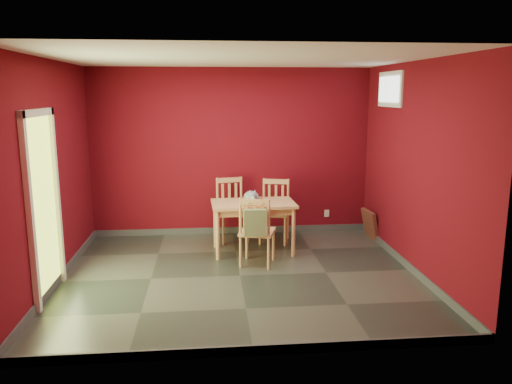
{
  "coord_description": "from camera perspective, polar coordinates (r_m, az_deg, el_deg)",
  "views": [
    {
      "loc": [
        -0.38,
        -6.05,
        2.3
      ],
      "look_at": [
        0.25,
        0.45,
        1.0
      ],
      "focal_mm": 35.0,
      "sensor_mm": 36.0,
      "label": 1
    }
  ],
  "objects": [
    {
      "name": "chair_far_left",
      "position": [
        7.9,
        -2.79,
        -1.92
      ],
      "size": [
        0.54,
        0.54,
        0.98
      ],
      "color": "tan",
      "rests_on": "ground"
    },
    {
      "name": "picture_frame",
      "position": [
        8.22,
        12.9,
        -3.61
      ],
      "size": [
        0.19,
        0.47,
        0.46
      ],
      "color": "brown",
      "rests_on": "ground"
    },
    {
      "name": "chair_far_right",
      "position": [
        7.82,
        2.15,
        -2.08
      ],
      "size": [
        0.55,
        0.55,
        0.97
      ],
      "color": "tan",
      "rests_on": "ground"
    },
    {
      "name": "doorway",
      "position": [
        6.06,
        -23.19,
        -0.85
      ],
      "size": [
        0.06,
        1.01,
        2.13
      ],
      "color": "#B7D838",
      "rests_on": "ground"
    },
    {
      "name": "window",
      "position": [
        7.51,
        15.05,
        11.27
      ],
      "size": [
        0.05,
        0.9,
        0.5
      ],
      "color": "white",
      "rests_on": "room_shell"
    },
    {
      "name": "chair_near",
      "position": [
        6.72,
        0.08,
        -4.42
      ],
      "size": [
        0.55,
        0.55,
        0.95
      ],
      "color": "tan",
      "rests_on": "ground"
    },
    {
      "name": "tote_bag",
      "position": [
        6.46,
        -0.11,
        -3.5
      ],
      "size": [
        0.29,
        0.18,
        0.42
      ],
      "color": "#748454",
      "rests_on": "chair_near"
    },
    {
      "name": "table_runner",
      "position": [
        7.1,
        -0.23,
        -1.83
      ],
      "size": [
        0.37,
        0.73,
        0.37
      ],
      "color": "#975126",
      "rests_on": "dining_table"
    },
    {
      "name": "outlet_plate",
      "position": [
        8.51,
        8.08,
        -2.43
      ],
      "size": [
        0.08,
        0.02,
        0.12
      ],
      "primitive_type": "cube",
      "color": "silver",
      "rests_on": "room_shell"
    },
    {
      "name": "room_shell",
      "position": [
        6.46,
        -1.85,
        -9.11
      ],
      "size": [
        4.5,
        4.5,
        4.5
      ],
      "color": "#5A0913",
      "rests_on": "ground"
    },
    {
      "name": "cat",
      "position": [
        7.17,
        -0.54,
        -0.32
      ],
      "size": [
        0.42,
        0.51,
        0.23
      ],
      "primitive_type": null,
      "rotation": [
        0.0,
        0.0,
        0.47
      ],
      "color": "slate",
      "rests_on": "table_runner"
    },
    {
      "name": "ground",
      "position": [
        6.48,
        -1.84,
        -9.53
      ],
      "size": [
        4.5,
        4.5,
        0.0
      ],
      "primitive_type": "plane",
      "color": "#2D342D",
      "rests_on": "ground"
    },
    {
      "name": "dining_table",
      "position": [
        7.23,
        -0.31,
        -1.9
      ],
      "size": [
        1.22,
        0.74,
        0.75
      ],
      "color": "tan",
      "rests_on": "ground"
    }
  ]
}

